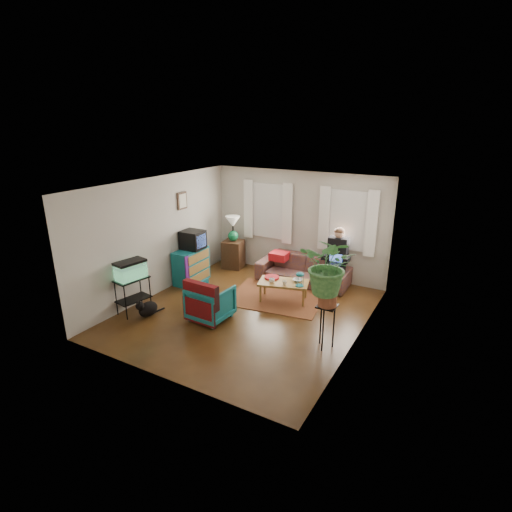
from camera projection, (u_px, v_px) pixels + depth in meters
The scene contains 31 objects.
floor at pixel (246, 312), 8.15m from camera, with size 4.50×5.00×0.01m, color #4F2B14.
ceiling at pixel (245, 185), 7.31m from camera, with size 4.50×5.00×0.01m, color white.
wall_back at pixel (298, 224), 9.80m from camera, with size 4.50×0.01×2.60m, color silver.
wall_front at pixel (156, 300), 5.67m from camera, with size 4.50×0.01×2.60m, color silver.
wall_left at pixel (158, 236), 8.78m from camera, with size 0.01×5.00×2.60m, color silver.
wall_right at pixel (361, 273), 6.69m from camera, with size 0.01×5.00×2.60m, color silver.
window_left at pixel (269, 211), 10.07m from camera, with size 1.08×0.04×1.38m, color white.
window_right at pixel (348, 220), 9.12m from camera, with size 1.08×0.04×1.38m, color white.
curtains_left at pixel (267, 212), 10.00m from camera, with size 1.36×0.06×1.50m, color white.
curtains_right at pixel (347, 221), 9.05m from camera, with size 1.36×0.06×1.50m, color white.
picture_frame at pixel (182, 201), 9.25m from camera, with size 0.04×0.32×0.40m, color #3D2616.
area_rug at pixel (277, 297), 8.86m from camera, with size 2.00×1.60×0.01m, color brown.
sofa at pixel (303, 266), 9.54m from camera, with size 2.19×0.86×0.86m, color brown.
seated_person at pixel (336, 262), 9.12m from camera, with size 0.55×0.67×1.31m, color black, non-canonical shape.
side_table at pixel (233, 254), 10.54m from camera, with size 0.50×0.50×0.73m, color #3F2B17.
table_lamp at pixel (233, 229), 10.33m from camera, with size 0.38×0.38×0.67m, color white, non-canonical shape.
dresser at pixel (191, 266), 9.57m from camera, with size 0.46×0.91×0.82m, color #115F66.
crt_tv at pixel (193, 240), 9.44m from camera, with size 0.50×0.46×0.44m, color black.
aquarium_stand at pixel (133, 296), 8.05m from camera, with size 0.37×0.66×0.73m, color black.
aquarium at pixel (131, 270), 7.87m from camera, with size 0.33×0.60×0.39m, color #7FD899.
black_cat at pixel (148, 308), 7.94m from camera, with size 0.29×0.45×0.38m, color black.
armchair at pixel (211, 301), 7.79m from camera, with size 0.74×0.69×0.76m, color #104E62.
serape_throw at pixel (201, 299), 7.50m from camera, with size 0.77×0.18×0.63m, color #9E0A0A.
coffee_table at pixel (283, 291), 8.63m from camera, with size 1.05×0.57×0.44m, color brown.
cup_a at pixel (272, 280), 8.51m from camera, with size 0.12×0.12×0.09m, color white.
cup_b at pixel (285, 283), 8.38m from camera, with size 0.10×0.10×0.09m, color beige.
bowl at pixel (298, 280), 8.58m from camera, with size 0.21×0.21×0.05m, color white.
snack_tray at pixel (272, 277), 8.75m from camera, with size 0.33×0.33×0.04m, color #B21414.
birdcage at pixel (300, 279), 8.30m from camera, with size 0.17×0.17×0.31m, color #115B6B, non-canonical shape.
plant_stand at pixel (326, 327), 6.78m from camera, with size 0.34×0.34×0.80m, color black.
potted_plant at pixel (329, 275), 6.48m from camera, with size 0.91×0.78×1.01m, color #599947.
Camera 1 is at (3.77, -6.30, 3.73)m, focal length 28.00 mm.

